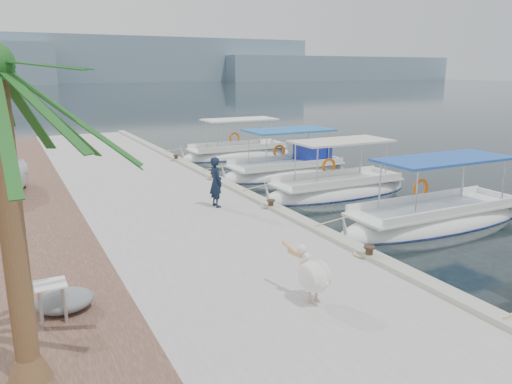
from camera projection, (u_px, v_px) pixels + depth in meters
ground at (304, 235)px, 15.44m from camera, size 400.00×400.00×0.00m
concrete_quay at (162, 201)px, 18.40m from camera, size 6.00×40.00×0.50m
quay_curb at (231, 186)px, 19.54m from camera, size 0.44×40.00×0.12m
cobblestone_strip at (13, 219)px, 16.20m from camera, size 4.00×40.00×0.50m
distant_hills at (100, 63)px, 201.17m from camera, size 330.00×60.00×18.00m
fishing_caique_b at (435, 221)px, 16.44m from camera, size 7.68×2.19×2.83m
fishing_caique_c at (336, 192)px, 20.43m from camera, size 6.74×2.17×2.83m
fishing_caique_d at (287, 171)px, 24.12m from camera, size 6.78×2.48×2.83m
fishing_caique_e at (237, 155)px, 29.14m from camera, size 7.00×2.19×2.83m
mooring_bollards at (271, 204)px, 16.42m from camera, size 0.28×20.28×0.33m
pelican at (312, 275)px, 9.80m from camera, size 0.57×1.41×1.09m
fisherman at (216, 182)px, 16.60m from camera, size 0.44×0.64×1.69m
parked_car at (2, 179)px, 18.18m from camera, size 1.92×3.85×1.21m
tarp_bundle at (64, 301)px, 9.50m from camera, size 1.10×0.90×0.40m
folding_table at (51, 294)px, 9.04m from camera, size 0.55×0.55×0.73m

